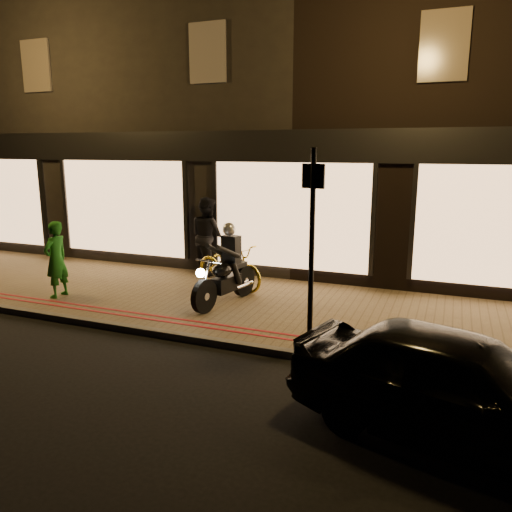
{
  "coord_description": "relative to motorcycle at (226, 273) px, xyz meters",
  "views": [
    {
      "loc": [
        3.41,
        -6.69,
        3.11
      ],
      "look_at": [
        -0.02,
        1.91,
        1.1
      ],
      "focal_mm": 35.0,
      "sensor_mm": 36.0,
      "label": 1
    }
  ],
  "objects": [
    {
      "name": "ground",
      "position": [
        0.6,
        -1.81,
        -0.73
      ],
      "size": [
        90.0,
        90.0,
        0.0
      ],
      "primitive_type": "plane",
      "color": "black",
      "rests_on": "ground"
    },
    {
      "name": "sidewalk",
      "position": [
        0.6,
        0.19,
        -0.67
      ],
      "size": [
        50.0,
        4.0,
        0.12
      ],
      "primitive_type": "cube",
      "color": "brown",
      "rests_on": "ground"
    },
    {
      "name": "kerb_stone",
      "position": [
        0.6,
        -1.76,
        -0.67
      ],
      "size": [
        50.0,
        0.14,
        0.12
      ],
      "primitive_type": "cube",
      "color": "#59544C",
      "rests_on": "ground"
    },
    {
      "name": "red_kerb_lines",
      "position": [
        0.6,
        -1.26,
        -0.61
      ],
      "size": [
        50.0,
        0.26,
        0.01
      ],
      "color": "maroon",
      "rests_on": "sidewalk"
    },
    {
      "name": "building_row",
      "position": [
        0.6,
        7.18,
        3.51
      ],
      "size": [
        48.0,
        10.11,
        8.5
      ],
      "color": "black",
      "rests_on": "ground"
    },
    {
      "name": "motorcycle",
      "position": [
        0.0,
        0.0,
        0.0
      ],
      "size": [
        0.69,
        1.93,
        1.59
      ],
      "rotation": [
        0.0,
        0.0,
        -0.19
      ],
      "color": "black",
      "rests_on": "sidewalk"
    },
    {
      "name": "sign_post",
      "position": [
        2.12,
        -1.56,
        1.06
      ],
      "size": [
        0.35,
        0.1,
        3.0
      ],
      "rotation": [
        0.0,
        0.0,
        -0.2
      ],
      "color": "black",
      "rests_on": "sidewalk"
    },
    {
      "name": "bicycle_gold",
      "position": [
        -0.42,
        1.05,
        -0.13
      ],
      "size": [
        1.94,
        1.22,
        0.96
      ],
      "primitive_type": "imported",
      "rotation": [
        0.0,
        0.0,
        1.23
      ],
      "color": "gold",
      "rests_on": "sidewalk"
    },
    {
      "name": "person_green",
      "position": [
        -3.4,
        -0.86,
        0.17
      ],
      "size": [
        0.38,
        0.57,
        1.56
      ],
      "primitive_type": "imported",
      "rotation": [
        0.0,
        0.0,
        -1.59
      ],
      "color": "#1B651B",
      "rests_on": "sidewalk"
    },
    {
      "name": "person_dark",
      "position": [
        -1.41,
        1.99,
        0.32
      ],
      "size": [
        1.14,
        1.08,
        1.87
      ],
      "primitive_type": "imported",
      "rotation": [
        0.0,
        0.0,
        2.58
      ],
      "color": "black",
      "rests_on": "sidewalk"
    },
    {
      "name": "parked_car",
      "position": [
        4.2,
        -3.17,
        -0.11
      ],
      "size": [
        3.92,
        2.42,
        1.25
      ],
      "primitive_type": "imported",
      "rotation": [
        0.0,
        0.0,
        1.29
      ],
      "color": "black",
      "rests_on": "ground"
    }
  ]
}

